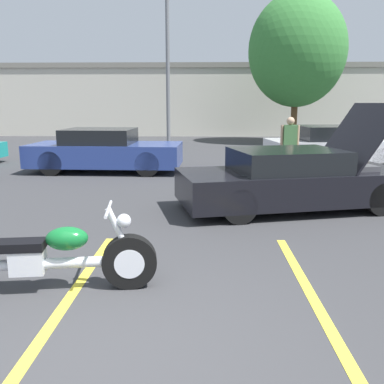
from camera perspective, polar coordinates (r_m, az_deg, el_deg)
ground_plane at (r=3.76m, az=-12.08°, el=-21.61°), size 80.00×80.00×0.00m
parking_stripe_middle at (r=4.70m, az=-16.91°, el=-14.60°), size 0.12×4.54×0.01m
parking_stripe_back at (r=4.62m, az=16.75°, el=-15.03°), size 0.12×4.54×0.01m
far_building at (r=28.51m, az=-0.02°, el=12.42°), size 32.00×4.20×4.40m
light_pole at (r=20.65m, az=-3.04°, el=17.99°), size 1.21×0.28×7.78m
tree_background at (r=22.88m, az=13.84°, el=17.86°), size 4.81×4.81×7.35m
motorcycle at (r=5.02m, az=-19.54°, el=-8.40°), size 2.52×0.70×0.94m
show_car_hood_open at (r=8.55m, az=13.58°, el=1.59°), size 4.72×2.76×2.05m
parked_car_right_row at (r=14.90m, az=17.95°, el=5.76°), size 4.32×2.45×1.31m
parked_car_mid_row at (r=13.22m, az=-11.52°, el=5.39°), size 4.53×2.09×1.29m
spectator_by_show_car at (r=12.25m, az=12.89°, el=6.56°), size 0.52×0.22×1.66m
spectator_far_lot at (r=11.38m, az=21.40°, el=5.39°), size 0.52×0.21×1.59m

